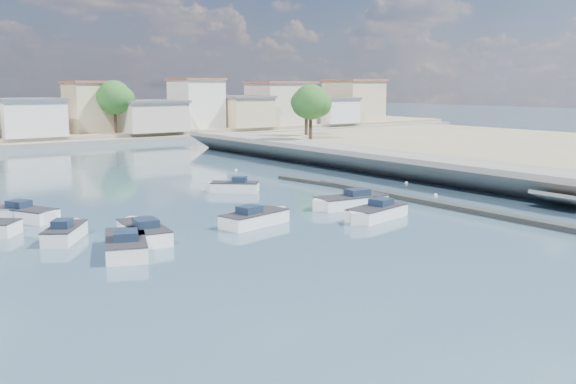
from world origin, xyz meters
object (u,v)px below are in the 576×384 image
(motorboat_b, at_px, (66,233))
(motorboat_a, at_px, (142,232))
(motorboat_d, at_px, (375,214))
(motorboat_f, at_px, (232,188))
(motorboat_h, at_px, (257,219))
(motorboat_g, at_px, (27,215))
(motorboat_c, at_px, (348,202))
(motorboat_e, at_px, (126,244))

(motorboat_b, bearing_deg, motorboat_a, -31.73)
(motorboat_d, xyz_separation_m, motorboat_f, (-1.86, 14.65, 0.00))
(motorboat_b, bearing_deg, motorboat_h, -15.71)
(motorboat_b, relative_size, motorboat_g, 0.80)
(motorboat_c, relative_size, motorboat_e, 1.04)
(motorboat_g, height_order, motorboat_h, same)
(motorboat_a, distance_m, motorboat_b, 4.25)
(motorboat_f, distance_m, motorboat_g, 16.56)
(motorboat_f, xyz_separation_m, motorboat_g, (-16.46, -1.75, 0.00))
(motorboat_d, xyz_separation_m, motorboat_e, (-16.22, 1.84, 0.00))
(motorboat_c, height_order, motorboat_g, same)
(motorboat_e, bearing_deg, motorboat_c, 7.26)
(motorboat_a, height_order, motorboat_g, same)
(motorboat_h, bearing_deg, motorboat_e, -171.46)
(motorboat_d, distance_m, motorboat_g, 22.41)
(motorboat_g, bearing_deg, motorboat_d, -35.13)
(motorboat_c, height_order, motorboat_f, same)
(motorboat_f, bearing_deg, motorboat_e, -138.26)
(motorboat_a, distance_m, motorboat_e, 2.93)
(motorboat_a, height_order, motorboat_d, same)
(motorboat_e, distance_m, motorboat_g, 11.25)
(motorboat_g, bearing_deg, motorboat_c, -24.22)
(motorboat_g, distance_m, motorboat_h, 14.89)
(motorboat_b, distance_m, motorboat_d, 19.00)
(motorboat_b, height_order, motorboat_c, same)
(motorboat_h, bearing_deg, motorboat_c, 5.83)
(motorboat_d, bearing_deg, motorboat_h, 155.28)
(motorboat_f, bearing_deg, motorboat_g, -173.92)
(motorboat_c, relative_size, motorboat_g, 1.20)
(motorboat_a, height_order, motorboat_f, same)
(motorboat_f, bearing_deg, motorboat_b, -152.52)
(motorboat_b, distance_m, motorboat_e, 4.77)
(motorboat_c, relative_size, motorboat_f, 1.52)
(motorboat_b, height_order, motorboat_g, same)
(motorboat_h, bearing_deg, motorboat_g, 139.50)
(motorboat_a, relative_size, motorboat_e, 0.98)
(motorboat_a, height_order, motorboat_b, same)
(motorboat_e, height_order, motorboat_f, same)
(motorboat_d, distance_m, motorboat_f, 14.77)
(motorboat_f, xyz_separation_m, motorboat_h, (-5.14, -11.43, 0.00))
(motorboat_c, relative_size, motorboat_h, 1.13)
(motorboat_g, bearing_deg, motorboat_a, -65.52)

